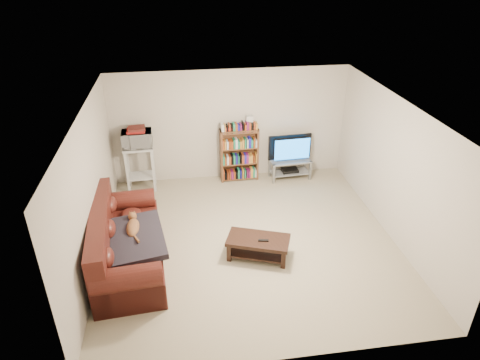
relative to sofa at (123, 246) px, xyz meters
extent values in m
plane|color=#BBAD8B|center=(2.09, 0.33, -0.35)|extent=(5.00, 5.00, 0.00)
plane|color=white|center=(2.09, 0.33, 2.05)|extent=(5.00, 5.00, 0.00)
plane|color=beige|center=(2.09, 2.83, 0.85)|extent=(5.00, 0.00, 5.00)
plane|color=beige|center=(2.09, -2.17, 0.85)|extent=(5.00, 0.00, 5.00)
plane|color=beige|center=(-0.41, 0.33, 0.85)|extent=(0.00, 5.00, 5.00)
plane|color=beige|center=(4.59, 0.33, 0.85)|extent=(0.00, 5.00, 5.00)
cube|color=#4A1913|center=(0.09, 0.01, -0.12)|extent=(1.20, 2.42, 0.45)
cube|color=#4A1913|center=(-0.28, -0.02, 0.16)|extent=(0.45, 2.36, 0.98)
cube|color=#4A1913|center=(0.18, -1.04, -0.06)|extent=(0.98, 0.32, 0.57)
cube|color=#4A1913|center=(0.01, 1.06, -0.06)|extent=(0.98, 0.32, 0.57)
cube|color=#252129|center=(0.20, -0.14, 0.23)|extent=(1.09, 1.31, 0.19)
cube|color=black|center=(2.16, -0.13, -0.01)|extent=(1.12, 0.82, 0.06)
cube|color=black|center=(2.16, -0.13, -0.25)|extent=(1.00, 0.74, 0.03)
cube|color=black|center=(1.68, -0.16, -0.19)|extent=(0.09, 0.09, 0.31)
cube|color=black|center=(2.51, -0.47, -0.19)|extent=(0.09, 0.09, 0.31)
cube|color=black|center=(1.81, 0.20, -0.19)|extent=(0.09, 0.09, 0.31)
cube|color=black|center=(2.64, -0.11, -0.19)|extent=(0.09, 0.09, 0.31)
cube|color=black|center=(2.23, -0.21, 0.03)|extent=(0.17, 0.08, 0.02)
cube|color=#999EA3|center=(3.36, 2.51, 0.08)|extent=(0.91, 0.45, 0.03)
cube|color=#999EA3|center=(3.36, 2.51, -0.20)|extent=(0.86, 0.43, 0.02)
cube|color=gray|center=(2.96, 2.32, -0.12)|extent=(0.05, 0.05, 0.44)
cube|color=gray|center=(3.79, 2.36, -0.12)|extent=(0.05, 0.05, 0.44)
cube|color=gray|center=(2.94, 2.65, -0.12)|extent=(0.05, 0.05, 0.44)
cube|color=gray|center=(3.77, 2.70, -0.12)|extent=(0.05, 0.05, 0.44)
imported|color=black|center=(3.36, 2.51, 0.37)|extent=(0.96, 0.18, 0.55)
cube|color=black|center=(3.36, 2.51, -0.16)|extent=(0.37, 0.27, 0.06)
cube|color=brown|center=(1.86, 2.62, 0.24)|extent=(0.05, 0.25, 1.18)
cube|color=brown|center=(2.64, 2.64, 0.24)|extent=(0.05, 0.25, 1.18)
cube|color=brown|center=(2.25, 2.63, 0.82)|extent=(0.82, 0.27, 0.03)
cube|color=maroon|center=(2.07, 2.62, 0.87)|extent=(0.24, 0.19, 0.06)
cube|color=silver|center=(0.15, 2.51, 0.60)|extent=(0.62, 0.46, 0.04)
cube|color=silver|center=(0.15, 2.51, -0.05)|extent=(0.56, 0.42, 0.03)
cube|color=silver|center=(-0.11, 2.32, 0.12)|extent=(0.05, 0.05, 0.93)
cube|color=silver|center=(0.42, 2.34, 0.12)|extent=(0.05, 0.05, 0.93)
cube|color=silver|center=(-0.12, 2.68, 0.12)|extent=(0.05, 0.05, 0.93)
cube|color=silver|center=(0.40, 2.70, 0.12)|extent=(0.05, 0.05, 0.93)
imported|color=silver|center=(0.15, 2.51, 0.79)|extent=(0.61, 0.43, 0.33)
cube|color=maroon|center=(0.15, 2.51, 0.98)|extent=(0.36, 0.32, 0.05)
camera|label=1|loc=(1.05, -5.68, 4.14)|focal=32.00mm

